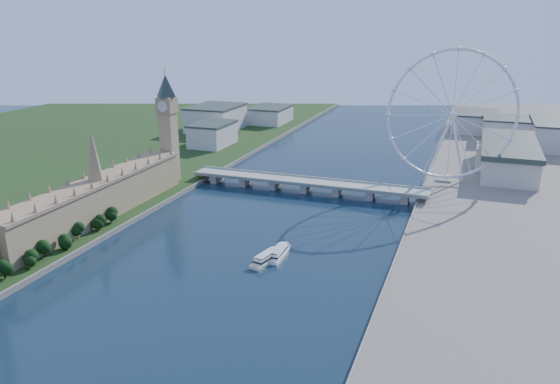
% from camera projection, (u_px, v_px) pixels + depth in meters
% --- Properties ---
extents(tree_row, '(8.19, 200.19, 19.76)m').
position_uv_depth(tree_row, '(9.00, 268.00, 324.99)').
color(tree_row, black).
rests_on(tree_row, ground).
extents(parliament_range, '(24.00, 200.00, 70.00)m').
position_uv_depth(parliament_range, '(98.00, 199.00, 420.15)').
color(parliament_range, tan).
rests_on(parliament_range, ground).
extents(big_ben, '(20.02, 20.02, 110.00)m').
position_uv_depth(big_ben, '(167.00, 115.00, 502.43)').
color(big_ben, tan).
rests_on(big_ben, ground).
extents(westminster_bridge, '(220.00, 22.00, 9.50)m').
position_uv_depth(westminster_bridge, '(306.00, 184.00, 498.70)').
color(westminster_bridge, gray).
rests_on(westminster_bridge, ground).
extents(london_eye, '(113.60, 39.12, 124.30)m').
position_uv_depth(london_eye, '(453.00, 116.00, 490.73)').
color(london_eye, silver).
rests_on(london_eye, ground).
extents(county_hall, '(54.00, 144.00, 35.00)m').
position_uv_depth(county_hall, '(506.00, 173.00, 560.42)').
color(county_hall, beige).
rests_on(county_hall, ground).
extents(city_skyline, '(505.00, 280.00, 32.00)m').
position_uv_depth(city_skyline, '(394.00, 126.00, 715.97)').
color(city_skyline, beige).
rests_on(city_skyline, ground).
extents(tour_boat_near, '(15.23, 32.97, 7.08)m').
position_uv_depth(tour_boat_near, '(267.00, 262.00, 353.72)').
color(tour_boat_near, beige).
rests_on(tour_boat_near, ground).
extents(tour_boat_far, '(8.16, 30.74, 6.78)m').
position_uv_depth(tour_boat_far, '(279.00, 257.00, 361.71)').
color(tour_boat_far, white).
rests_on(tour_boat_far, ground).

